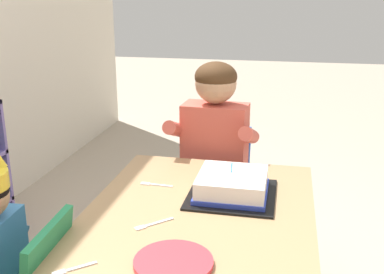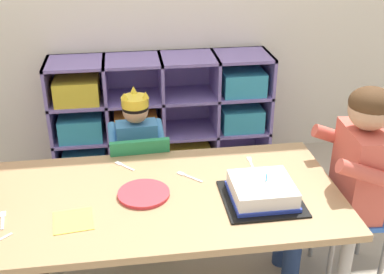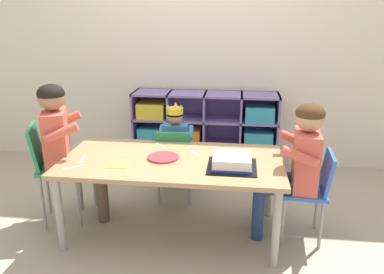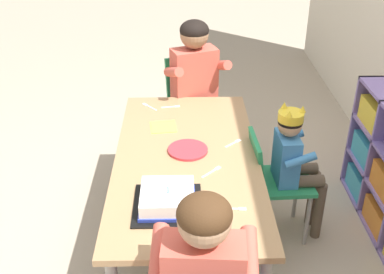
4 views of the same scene
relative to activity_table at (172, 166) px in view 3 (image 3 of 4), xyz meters
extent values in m
plane|color=tan|center=(0.00, 0.00, -0.52)|extent=(16.00, 16.00, 0.00)
cube|color=beige|center=(0.00, 1.50, 0.95)|extent=(6.61, 0.10, 2.96)
cube|color=#7F6BB2|center=(0.12, 1.43, -0.13)|extent=(1.46, 0.01, 0.79)
cube|color=#7F6BB2|center=(-0.60, 1.27, -0.13)|extent=(0.02, 0.34, 0.79)
cube|color=#7F6BB2|center=(-0.24, 1.27, -0.13)|extent=(0.02, 0.34, 0.79)
cube|color=#7F6BB2|center=(0.12, 1.27, -0.13)|extent=(0.02, 0.34, 0.79)
cube|color=#7F6BB2|center=(0.48, 1.27, -0.13)|extent=(0.02, 0.34, 0.79)
cube|color=#7F6BB2|center=(0.84, 1.27, -0.13)|extent=(0.02, 0.34, 0.79)
cube|color=#7F6BB2|center=(0.12, 1.27, -0.51)|extent=(1.46, 0.34, 0.02)
cube|color=#7F6BB2|center=(0.12, 1.27, -0.26)|extent=(1.46, 0.34, 0.02)
cube|color=#7F6BB2|center=(0.12, 1.27, 0.00)|extent=(1.46, 0.34, 0.02)
cube|color=#7F6BB2|center=(0.12, 1.27, 0.26)|extent=(1.46, 0.34, 0.02)
cube|color=teal|center=(-0.42, 1.25, -0.43)|extent=(0.28, 0.27, 0.15)
cube|color=orange|center=(-0.06, 1.25, -0.43)|extent=(0.28, 0.27, 0.15)
cube|color=yellow|center=(0.30, 1.25, -0.43)|extent=(0.28, 0.27, 0.15)
cube|color=teal|center=(-0.42, 1.25, -0.17)|extent=(0.28, 0.27, 0.15)
cube|color=orange|center=(-0.06, 1.25, -0.17)|extent=(0.28, 0.27, 0.15)
cube|color=teal|center=(0.66, 1.25, -0.17)|extent=(0.28, 0.27, 0.15)
cube|color=yellow|center=(-0.42, 1.25, 0.09)|extent=(0.28, 0.27, 0.15)
cube|color=teal|center=(0.66, 1.25, 0.09)|extent=(0.28, 0.27, 0.15)
cube|color=#A37F56|center=(0.00, 0.00, 0.04)|extent=(1.55, 0.78, 0.03)
cylinder|color=#9E9993|center=(-0.71, -0.33, -0.25)|extent=(0.05, 0.05, 0.55)
cylinder|color=#9E9993|center=(0.71, -0.33, -0.25)|extent=(0.05, 0.05, 0.55)
cylinder|color=#9E9993|center=(-0.71, 0.33, -0.25)|extent=(0.05, 0.05, 0.55)
cylinder|color=#9E9993|center=(0.71, 0.33, -0.25)|extent=(0.05, 0.05, 0.55)
cube|color=#238451|center=(-0.07, 0.55, -0.16)|extent=(0.33, 0.35, 0.03)
cube|color=#238451|center=(-0.06, 0.39, -0.01)|extent=(0.29, 0.08, 0.28)
cylinder|color=gray|center=(0.05, 0.69, -0.35)|extent=(0.02, 0.02, 0.35)
cylinder|color=gray|center=(-0.21, 0.68, -0.35)|extent=(0.02, 0.02, 0.35)
cylinder|color=gray|center=(0.06, 0.42, -0.35)|extent=(0.02, 0.02, 0.35)
cylinder|color=gray|center=(-0.19, 0.41, -0.35)|extent=(0.02, 0.02, 0.35)
cube|color=#3D7FBC|center=(-0.07, 0.56, -0.01)|extent=(0.22, 0.12, 0.29)
sphere|color=tan|center=(-0.07, 0.56, 0.21)|extent=(0.13, 0.13, 0.13)
ellipsoid|color=black|center=(-0.07, 0.56, 0.23)|extent=(0.14, 0.14, 0.10)
cylinder|color=yellow|center=(-0.07, 0.56, 0.26)|extent=(0.14, 0.14, 0.05)
cone|color=yellow|center=(-0.07, 0.62, 0.30)|extent=(0.04, 0.04, 0.04)
cone|color=yellow|center=(-0.02, 0.53, 0.30)|extent=(0.04, 0.04, 0.04)
cone|color=yellow|center=(-0.12, 0.53, 0.30)|extent=(0.04, 0.04, 0.04)
cylinder|color=brown|center=(-0.01, 0.67, -0.12)|extent=(0.08, 0.21, 0.07)
cylinder|color=brown|center=(-0.14, 0.66, -0.12)|extent=(0.08, 0.21, 0.07)
cylinder|color=brown|center=(-0.02, 0.77, -0.34)|extent=(0.06, 0.06, 0.37)
cylinder|color=brown|center=(-0.15, 0.77, -0.34)|extent=(0.06, 0.06, 0.37)
cylinder|color=#3D7FBC|center=(0.05, 0.61, 0.06)|extent=(0.05, 0.18, 0.10)
cylinder|color=#3D7FBC|center=(-0.20, 0.59, 0.06)|extent=(0.05, 0.18, 0.10)
cube|color=#238451|center=(-0.88, 0.06, -0.07)|extent=(0.41, 0.43, 0.03)
cube|color=#238451|center=(-1.02, 0.01, 0.10)|extent=(0.17, 0.32, 0.31)
cylinder|color=gray|center=(-0.71, -0.03, -0.30)|extent=(0.02, 0.02, 0.44)
cylinder|color=gray|center=(-0.81, 0.24, -0.30)|extent=(0.02, 0.02, 0.44)
cylinder|color=gray|center=(-0.95, -0.11, -0.30)|extent=(0.02, 0.02, 0.44)
cylinder|color=gray|center=(-1.04, 0.15, -0.30)|extent=(0.02, 0.02, 0.44)
cube|color=#D15647|center=(-0.88, 0.06, 0.15)|extent=(0.25, 0.34, 0.42)
sphere|color=#997051|center=(-0.88, 0.06, 0.46)|extent=(0.19, 0.19, 0.19)
ellipsoid|color=black|center=(-0.88, 0.06, 0.49)|extent=(0.19, 0.19, 0.14)
cylinder|color=brown|center=(-0.71, 0.03, -0.03)|extent=(0.32, 0.20, 0.10)
cylinder|color=brown|center=(-0.77, 0.20, -0.03)|extent=(0.32, 0.20, 0.10)
cylinder|color=brown|center=(-0.57, 0.08, -0.29)|extent=(0.08, 0.08, 0.46)
cylinder|color=brown|center=(-0.63, 0.25, -0.29)|extent=(0.08, 0.08, 0.46)
cylinder|color=#D15647|center=(-0.76, -0.08, 0.24)|extent=(0.25, 0.14, 0.14)
cylinder|color=#D15647|center=(-0.88, 0.24, 0.24)|extent=(0.25, 0.14, 0.14)
cube|color=blue|center=(0.92, 0.05, -0.15)|extent=(0.34, 0.34, 0.03)
cube|color=blue|center=(1.07, 0.04, 0.00)|extent=(0.08, 0.30, 0.27)
cylinder|color=gray|center=(0.80, 0.19, -0.34)|extent=(0.02, 0.02, 0.36)
cylinder|color=gray|center=(0.78, -0.07, -0.34)|extent=(0.02, 0.02, 0.36)
cylinder|color=gray|center=(1.06, 0.17, -0.34)|extent=(0.02, 0.02, 0.36)
cylinder|color=gray|center=(1.04, -0.09, -0.34)|extent=(0.02, 0.02, 0.36)
cube|color=#D15647|center=(0.92, 0.05, 0.07)|extent=(0.18, 0.31, 0.42)
sphere|color=tan|center=(0.92, 0.05, 0.38)|extent=(0.19, 0.19, 0.19)
ellipsoid|color=#472D19|center=(0.92, 0.05, 0.40)|extent=(0.19, 0.19, 0.14)
cylinder|color=navy|center=(0.78, 0.15, -0.11)|extent=(0.31, 0.12, 0.10)
cylinder|color=navy|center=(0.77, -0.03, -0.11)|extent=(0.31, 0.12, 0.10)
cylinder|color=navy|center=(0.63, 0.16, -0.33)|extent=(0.08, 0.08, 0.38)
cylinder|color=navy|center=(0.62, -0.02, -0.33)|extent=(0.08, 0.08, 0.38)
cylinder|color=#D15647|center=(0.87, 0.22, 0.16)|extent=(0.25, 0.08, 0.14)
cylinder|color=#D15647|center=(0.85, -0.12, 0.16)|extent=(0.25, 0.08, 0.14)
cube|color=black|center=(0.42, -0.09, 0.06)|extent=(0.33, 0.32, 0.01)
cube|color=white|center=(0.42, -0.09, 0.10)|extent=(0.25, 0.24, 0.08)
cube|color=#283DB2|center=(0.42, -0.09, 0.07)|extent=(0.26, 0.26, 0.02)
cylinder|color=#4CB2E5|center=(0.44, -0.09, 0.16)|extent=(0.01, 0.01, 0.04)
cylinder|color=#DB333D|center=(-0.07, 0.01, 0.06)|extent=(0.22, 0.22, 0.01)
cube|color=#F4DB4C|center=(-0.35, -0.14, 0.06)|extent=(0.17, 0.17, 0.00)
cube|color=white|center=(0.45, 0.18, 0.06)|extent=(0.02, 0.09, 0.00)
cube|color=white|center=(0.46, 0.25, 0.06)|extent=(0.02, 0.04, 0.00)
cube|color=white|center=(-0.62, -0.12, 0.06)|extent=(0.02, 0.09, 0.00)
cube|color=white|center=(-0.63, -0.05, 0.06)|extent=(0.03, 0.04, 0.00)
cube|color=white|center=(-0.13, 0.25, 0.06)|extent=(0.06, 0.07, 0.00)
cube|color=white|center=(-0.17, 0.30, 0.06)|extent=(0.04, 0.04, 0.00)
cube|color=white|center=(-0.61, -0.22, 0.06)|extent=(0.08, 0.08, 0.00)
cube|color=white|center=(-0.66, -0.27, 0.06)|extent=(0.04, 0.04, 0.00)
cube|color=white|center=(0.16, 0.11, 0.06)|extent=(0.08, 0.08, 0.00)
cube|color=white|center=(0.11, 0.16, 0.06)|extent=(0.04, 0.04, 0.00)
camera|label=1|loc=(-1.14, -0.27, 0.77)|focal=43.49mm
camera|label=2|loc=(-0.11, -1.74, 1.19)|focal=45.50mm
camera|label=3|loc=(0.45, -2.47, 1.05)|focal=35.87mm
camera|label=4|loc=(2.21, -0.02, 1.43)|focal=45.07mm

